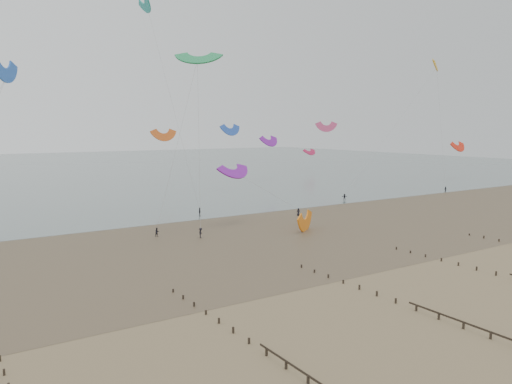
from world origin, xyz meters
TOP-DOWN VIEW (x-y plane):
  - ground at (0.00, 0.00)m, footprint 500.00×500.00m
  - sea_and_shore at (-4.08, 34.40)m, footprint 500.00×665.00m
  - kitesurfers at (21.60, 47.02)m, footprint 121.63×22.79m
  - grounded_kite at (19.30, 30.32)m, footprint 8.52×8.14m
  - kites_airborne at (-9.88, 91.38)m, footprint 241.69×119.86m

SIDE VIEW (x-z plane):
  - ground at x=0.00m, z-range 0.00..0.00m
  - grounded_kite at x=19.30m, z-range -1.85..1.85m
  - sea_and_shore at x=-4.08m, z-range -0.01..0.02m
  - kitesurfers at x=21.60m, z-range -0.08..1.74m
  - kites_airborne at x=-9.88m, z-range 0.15..40.83m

